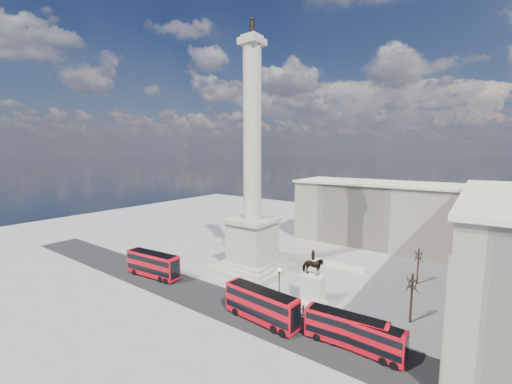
{
  "coord_description": "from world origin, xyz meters",
  "views": [
    {
      "loc": [
        37.74,
        -45.89,
        24.15
      ],
      "look_at": [
        3.96,
        0.8,
        16.99
      ],
      "focal_mm": 22.0,
      "sensor_mm": 36.0,
      "label": 1
    }
  ],
  "objects_px": {
    "red_bus_a": "(153,264)",
    "red_bus_d": "(363,336)",
    "red_bus_b": "(261,305)",
    "equestrian_statue": "(312,285)",
    "red_bus_c": "(346,329)",
    "victorian_lamp": "(279,285)",
    "pedestrian_walking": "(360,330)",
    "pedestrian_standing": "(303,310)",
    "pedestrian_crossing": "(317,292)",
    "nelsons_column": "(252,208)"
  },
  "relations": [
    {
      "from": "red_bus_c",
      "to": "equestrian_statue",
      "type": "relative_size",
      "value": 1.16
    },
    {
      "from": "red_bus_a",
      "to": "red_bus_d",
      "type": "distance_m",
      "value": 40.63
    },
    {
      "from": "equestrian_statue",
      "to": "pedestrian_crossing",
      "type": "relative_size",
      "value": 4.75
    },
    {
      "from": "victorian_lamp",
      "to": "red_bus_d",
      "type": "bearing_deg",
      "value": -12.1
    },
    {
      "from": "red_bus_d",
      "to": "victorian_lamp",
      "type": "bearing_deg",
      "value": 170.06
    },
    {
      "from": "victorian_lamp",
      "to": "pedestrian_walking",
      "type": "relative_size",
      "value": 3.49
    },
    {
      "from": "red_bus_c",
      "to": "red_bus_d",
      "type": "bearing_deg",
      "value": -5.29
    },
    {
      "from": "equestrian_statue",
      "to": "pedestrian_walking",
      "type": "distance_m",
      "value": 10.76
    },
    {
      "from": "equestrian_statue",
      "to": "pedestrian_standing",
      "type": "bearing_deg",
      "value": -81.71
    },
    {
      "from": "victorian_lamp",
      "to": "pedestrian_crossing",
      "type": "relative_size",
      "value": 3.56
    },
    {
      "from": "victorian_lamp",
      "to": "pedestrian_crossing",
      "type": "height_order",
      "value": "victorian_lamp"
    },
    {
      "from": "nelsons_column",
      "to": "red_bus_a",
      "type": "relative_size",
      "value": 4.08
    },
    {
      "from": "red_bus_b",
      "to": "equestrian_statue",
      "type": "relative_size",
      "value": 1.34
    },
    {
      "from": "pedestrian_walking",
      "to": "pedestrian_standing",
      "type": "xyz_separation_m",
      "value": [
        -8.67,
        0.71,
        -0.15
      ]
    },
    {
      "from": "nelsons_column",
      "to": "equestrian_statue",
      "type": "relative_size",
      "value": 5.59
    },
    {
      "from": "red_bus_d",
      "to": "pedestrian_walking",
      "type": "height_order",
      "value": "red_bus_d"
    },
    {
      "from": "red_bus_d",
      "to": "pedestrian_crossing",
      "type": "xyz_separation_m",
      "value": [
        -10.85,
        10.16,
        -1.16
      ]
    },
    {
      "from": "red_bus_b",
      "to": "equestrian_statue",
      "type": "height_order",
      "value": "equestrian_statue"
    },
    {
      "from": "victorian_lamp",
      "to": "equestrian_statue",
      "type": "xyz_separation_m",
      "value": [
        3.28,
        4.87,
        -0.8
      ]
    },
    {
      "from": "red_bus_c",
      "to": "victorian_lamp",
      "type": "distance_m",
      "value": 12.18
    },
    {
      "from": "nelsons_column",
      "to": "pedestrian_crossing",
      "type": "bearing_deg",
      "value": -14.26
    },
    {
      "from": "red_bus_d",
      "to": "pedestrian_walking",
      "type": "distance_m",
      "value": 3.34
    },
    {
      "from": "victorian_lamp",
      "to": "pedestrian_standing",
      "type": "relative_size",
      "value": 4.14
    },
    {
      "from": "equestrian_statue",
      "to": "red_bus_c",
      "type": "bearing_deg",
      "value": -42.78
    },
    {
      "from": "red_bus_a",
      "to": "equestrian_statue",
      "type": "height_order",
      "value": "equestrian_statue"
    },
    {
      "from": "red_bus_b",
      "to": "pedestrian_crossing",
      "type": "relative_size",
      "value": 6.38
    },
    {
      "from": "red_bus_c",
      "to": "pedestrian_walking",
      "type": "height_order",
      "value": "red_bus_c"
    },
    {
      "from": "red_bus_b",
      "to": "pedestrian_crossing",
      "type": "distance_m",
      "value": 12.23
    },
    {
      "from": "nelsons_column",
      "to": "red_bus_b",
      "type": "relative_size",
      "value": 4.16
    },
    {
      "from": "pedestrian_walking",
      "to": "pedestrian_crossing",
      "type": "xyz_separation_m",
      "value": [
        -9.59,
        7.29,
        -0.02
      ]
    },
    {
      "from": "red_bus_b",
      "to": "red_bus_c",
      "type": "bearing_deg",
      "value": 12.32
    },
    {
      "from": "red_bus_a",
      "to": "red_bus_b",
      "type": "relative_size",
      "value": 1.02
    },
    {
      "from": "nelsons_column",
      "to": "pedestrian_crossing",
      "type": "xyz_separation_m",
      "value": [
        16.57,
        -4.21,
        -11.98
      ]
    },
    {
      "from": "equestrian_statue",
      "to": "pedestrian_crossing",
      "type": "height_order",
      "value": "equestrian_statue"
    },
    {
      "from": "nelsons_column",
      "to": "red_bus_d",
      "type": "relative_size",
      "value": 5.0
    },
    {
      "from": "pedestrian_crossing",
      "to": "equestrian_statue",
      "type": "bearing_deg",
      "value": 172.09
    },
    {
      "from": "equestrian_statue",
      "to": "pedestrian_walking",
      "type": "relative_size",
      "value": 4.66
    },
    {
      "from": "red_bus_b",
      "to": "red_bus_c",
      "type": "height_order",
      "value": "red_bus_b"
    },
    {
      "from": "red_bus_d",
      "to": "pedestrian_standing",
      "type": "distance_m",
      "value": 10.63
    },
    {
      "from": "nelsons_column",
      "to": "red_bus_b",
      "type": "bearing_deg",
      "value": -49.89
    },
    {
      "from": "nelsons_column",
      "to": "pedestrian_crossing",
      "type": "height_order",
      "value": "nelsons_column"
    },
    {
      "from": "red_bus_d",
      "to": "pedestrian_standing",
      "type": "height_order",
      "value": "red_bus_d"
    },
    {
      "from": "nelsons_column",
      "to": "red_bus_c",
      "type": "bearing_deg",
      "value": -29.52
    },
    {
      "from": "nelsons_column",
      "to": "equestrian_statue",
      "type": "distance_m",
      "value": 20.57
    },
    {
      "from": "red_bus_a",
      "to": "nelsons_column",
      "type": "bearing_deg",
      "value": 42.9
    },
    {
      "from": "red_bus_c",
      "to": "pedestrian_crossing",
      "type": "xyz_separation_m",
      "value": [
        -8.72,
        10.1,
        -1.23
      ]
    },
    {
      "from": "red_bus_b",
      "to": "red_bus_c",
      "type": "distance_m",
      "value": 11.99
    },
    {
      "from": "pedestrian_walking",
      "to": "red_bus_d",
      "type": "bearing_deg",
      "value": -52.82
    },
    {
      "from": "pedestrian_standing",
      "to": "red_bus_d",
      "type": "bearing_deg",
      "value": 164.2
    },
    {
      "from": "nelsons_column",
      "to": "red_bus_d",
      "type": "height_order",
      "value": "nelsons_column"
    }
  ]
}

